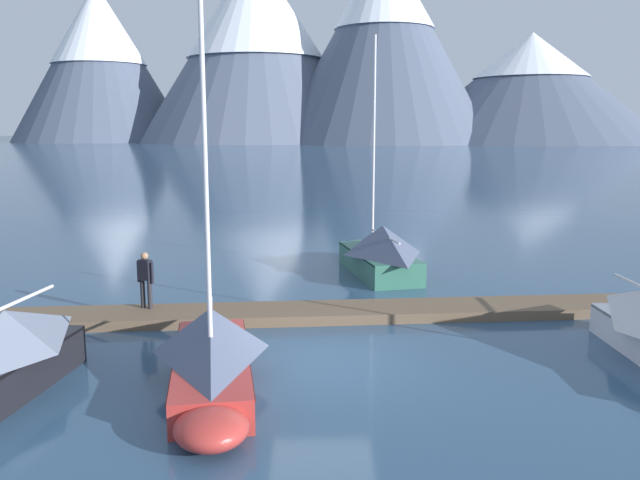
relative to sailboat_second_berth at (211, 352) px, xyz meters
name	(u,v)px	position (x,y,z in m)	size (l,w,h in m)	color
ground_plane	(322,366)	(2.43, 1.17, -0.78)	(700.00, 700.00, 0.00)	#2D4C6B
mountain_west_summit	(99,59)	(-73.74, 225.02, 28.10)	(61.64, 61.64, 54.41)	#4C566B
mountain_central_massif	(255,41)	(-17.67, 216.25, 32.93)	(80.00, 80.00, 62.98)	slate
mountain_shoulder_ridge	(384,39)	(24.70, 203.55, 32.13)	(71.57, 71.57, 62.97)	#4C566B
mountain_east_summit	(530,86)	(74.36, 209.08, 17.90)	(87.96, 87.96, 35.89)	#4C566B
dock	(321,313)	(2.43, 5.17, -0.63)	(20.49, 3.43, 0.30)	brown
sailboat_second_berth	(211,352)	(0.00, 0.00, 0.00)	(2.48, 6.34, 8.63)	#B2332D
sailboat_mid_dock_port	(378,250)	(4.71, 11.05, 0.14)	(3.08, 6.26, 9.01)	#336B56
person_on_dock	(145,277)	(-2.73, 5.20, 0.48)	(0.54, 0.36, 1.69)	#232328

